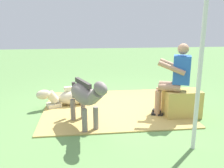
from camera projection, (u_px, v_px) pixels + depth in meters
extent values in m
plane|color=#608C4C|center=(118.00, 111.00, 4.94)|extent=(24.00, 24.00, 0.00)
cube|color=tan|center=(113.00, 107.00, 5.12)|extent=(2.87, 2.44, 0.02)
cube|color=tan|center=(182.00, 104.00, 4.60)|extent=(0.67, 0.40, 0.52)
cylinder|color=tan|center=(169.00, 88.00, 4.48)|extent=(0.42, 0.28, 0.14)
cylinder|color=tan|center=(158.00, 103.00, 4.61)|extent=(0.11, 0.11, 0.52)
cube|color=black|center=(157.00, 115.00, 4.67)|extent=(0.24, 0.18, 0.06)
cylinder|color=tan|center=(170.00, 85.00, 4.66)|extent=(0.42, 0.28, 0.14)
cylinder|color=tan|center=(158.00, 100.00, 4.80)|extent=(0.11, 0.11, 0.52)
cube|color=black|center=(158.00, 111.00, 4.85)|extent=(0.24, 0.18, 0.06)
cube|color=#2659B2|center=(182.00, 70.00, 4.43)|extent=(0.38, 0.37, 0.52)
cylinder|color=tan|center=(171.00, 68.00, 4.32)|extent=(0.50, 0.28, 0.26)
cylinder|color=tan|center=(172.00, 65.00, 4.62)|extent=(0.50, 0.28, 0.26)
sphere|color=tan|center=(183.00, 49.00, 4.34)|extent=(0.20, 0.20, 0.20)
ellipsoid|color=slate|center=(83.00, 94.00, 4.12)|extent=(0.61, 0.90, 0.34)
cylinder|color=slate|center=(96.00, 119.00, 4.02)|extent=(0.09, 0.09, 0.41)
cylinder|color=slate|center=(85.00, 121.00, 3.93)|extent=(0.09, 0.09, 0.41)
cylinder|color=slate|center=(83.00, 108.00, 4.50)|extent=(0.09, 0.09, 0.41)
cylinder|color=slate|center=(73.00, 110.00, 4.41)|extent=(0.09, 0.09, 0.41)
cylinder|color=slate|center=(95.00, 96.00, 3.67)|extent=(0.30, 0.41, 0.33)
ellipsoid|color=slate|center=(101.00, 88.00, 3.48)|extent=(0.27, 0.36, 0.20)
cube|color=#433D3A|center=(83.00, 83.00, 4.07)|extent=(0.28, 0.58, 0.08)
cylinder|color=#433D3A|center=(74.00, 90.00, 4.53)|extent=(0.07, 0.07, 0.30)
ellipsoid|color=beige|center=(78.00, 96.00, 5.33)|extent=(0.96, 0.69, 0.36)
cube|color=beige|center=(54.00, 105.00, 5.11)|extent=(0.35, 0.32, 0.10)
cylinder|color=beige|center=(52.00, 97.00, 5.06)|extent=(0.33, 0.27, 0.30)
ellipsoid|color=beige|center=(44.00, 95.00, 4.96)|extent=(0.34, 0.26, 0.20)
cube|color=#F2EDC5|center=(74.00, 88.00, 5.24)|extent=(0.44, 0.23, 0.08)
cylinder|color=#268C3F|center=(202.00, 102.00, 5.15)|extent=(0.07, 0.07, 0.24)
cone|color=#268C3F|center=(203.00, 95.00, 5.11)|extent=(0.06, 0.06, 0.06)
cylinder|color=silver|center=(201.00, 63.00, 3.18)|extent=(0.06, 0.06, 2.50)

